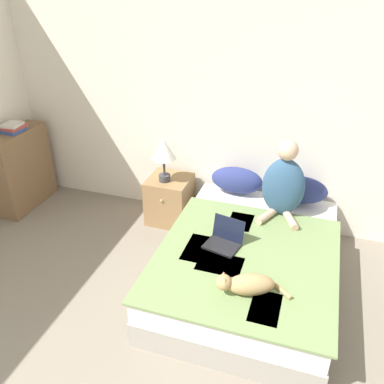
% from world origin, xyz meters
% --- Properties ---
extents(wall_back, '(5.70, 0.05, 2.55)m').
position_xyz_m(wall_back, '(0.00, 3.72, 1.27)').
color(wall_back, silver).
rests_on(wall_back, ground_plane).
extents(bed, '(1.45, 1.96, 0.43)m').
position_xyz_m(bed, '(0.54, 2.66, 0.21)').
color(bed, '#9E998E').
rests_on(bed, ground_plane).
extents(pillow_near, '(0.53, 0.23, 0.28)m').
position_xyz_m(pillow_near, '(0.23, 3.51, 0.57)').
color(pillow_near, navy).
rests_on(pillow_near, bed).
extents(pillow_far, '(0.53, 0.23, 0.28)m').
position_xyz_m(pillow_far, '(0.86, 3.51, 0.57)').
color(pillow_far, navy).
rests_on(pillow_far, bed).
extents(person_sitting, '(0.39, 0.38, 0.75)m').
position_xyz_m(person_sitting, '(0.72, 3.23, 0.74)').
color(person_sitting, '#33567A').
rests_on(person_sitting, bed).
extents(cat_tabby, '(0.54, 0.29, 0.18)m').
position_xyz_m(cat_tabby, '(0.63, 2.07, 0.51)').
color(cat_tabby, tan).
rests_on(cat_tabby, bed).
extents(laptop_open, '(0.33, 0.31, 0.22)m').
position_xyz_m(laptop_open, '(0.33, 2.58, 0.48)').
color(laptop_open, black).
rests_on(laptop_open, bed).
extents(nightstand, '(0.44, 0.47, 0.51)m').
position_xyz_m(nightstand, '(-0.49, 3.42, 0.26)').
color(nightstand, '#937047').
rests_on(nightstand, ground_plane).
extents(table_lamp, '(0.25, 0.25, 0.48)m').
position_xyz_m(table_lamp, '(-0.52, 3.36, 0.85)').
color(table_lamp, '#38383D').
rests_on(table_lamp, nightstand).
extents(bookshelf, '(0.24, 0.76, 0.92)m').
position_xyz_m(bookshelf, '(-2.20, 3.20, 0.46)').
color(bookshelf, brown).
rests_on(bookshelf, ground_plane).
extents(book_stack_top, '(0.21, 0.25, 0.10)m').
position_xyz_m(book_stack_top, '(-2.20, 3.20, 0.96)').
color(book_stack_top, '#334C8E').
rests_on(book_stack_top, bookshelf).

